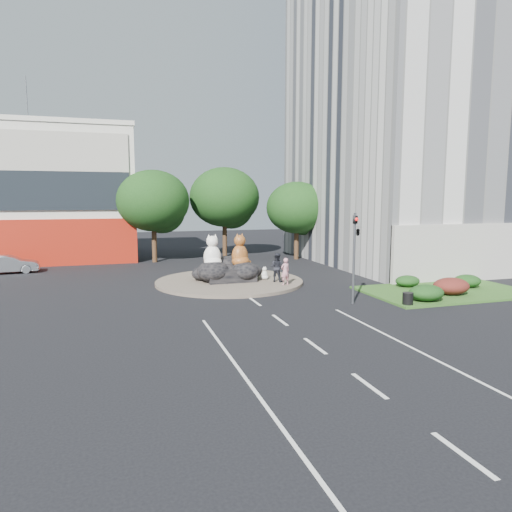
# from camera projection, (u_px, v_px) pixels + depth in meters

# --- Properties ---
(ground) EXTENTS (120.00, 120.00, 0.00)m
(ground) POSITION_uv_depth(u_px,v_px,m) (280.00, 320.00, 21.70)
(ground) COLOR black
(ground) RESTS_ON ground
(roundabout_island) EXTENTS (10.00, 10.00, 0.20)m
(roundabout_island) POSITION_uv_depth(u_px,v_px,m) (229.00, 282.00, 31.17)
(roundabout_island) COLOR brown
(roundabout_island) RESTS_ON ground
(rock_plinth) EXTENTS (3.20, 2.60, 0.90)m
(rock_plinth) POSITION_uv_depth(u_px,v_px,m) (229.00, 274.00, 31.10)
(rock_plinth) COLOR black
(rock_plinth) RESTS_ON roundabout_island
(office_tower) EXTENTS (20.00, 20.00, 35.00)m
(office_tower) POSITION_uv_depth(u_px,v_px,m) (430.00, 65.00, 40.52)
(office_tower) COLOR silver
(office_tower) RESTS_ON ground
(grass_verge) EXTENTS (10.00, 6.00, 0.12)m
(grass_verge) POSITION_uv_depth(u_px,v_px,m) (446.00, 291.00, 28.06)
(grass_verge) COLOR #2B511B
(grass_verge) RESTS_ON ground
(tree_left) EXTENTS (6.46, 6.46, 8.27)m
(tree_left) POSITION_uv_depth(u_px,v_px,m) (154.00, 204.00, 40.79)
(tree_left) COLOR #382314
(tree_left) RESTS_ON ground
(tree_mid) EXTENTS (6.84, 6.84, 8.76)m
(tree_mid) POSITION_uv_depth(u_px,v_px,m) (225.00, 200.00, 44.70)
(tree_mid) COLOR #382314
(tree_mid) RESTS_ON ground
(tree_right) EXTENTS (5.70, 5.70, 7.30)m
(tree_right) POSITION_uv_depth(u_px,v_px,m) (297.00, 210.00, 42.79)
(tree_right) COLOR #382314
(tree_right) RESTS_ON ground
(hedge_near_green) EXTENTS (2.00, 1.60, 0.90)m
(hedge_near_green) POSITION_uv_depth(u_px,v_px,m) (426.00, 293.00, 25.22)
(hedge_near_green) COLOR black
(hedge_near_green) RESTS_ON grass_verge
(hedge_red) EXTENTS (2.20, 1.76, 0.99)m
(hedge_red) POSITION_uv_depth(u_px,v_px,m) (451.00, 286.00, 26.90)
(hedge_red) COLOR #4A1B13
(hedge_red) RESTS_ON grass_verge
(hedge_mid_green) EXTENTS (1.80, 1.44, 0.81)m
(hedge_mid_green) POSITION_uv_depth(u_px,v_px,m) (467.00, 281.00, 29.06)
(hedge_mid_green) COLOR black
(hedge_mid_green) RESTS_ON grass_verge
(hedge_back_green) EXTENTS (1.60, 1.28, 0.72)m
(hedge_back_green) POSITION_uv_depth(u_px,v_px,m) (408.00, 281.00, 29.27)
(hedge_back_green) COLOR black
(hedge_back_green) RESTS_ON grass_verge
(traffic_light) EXTENTS (0.44, 1.24, 5.00)m
(traffic_light) POSITION_uv_depth(u_px,v_px,m) (356.00, 238.00, 24.63)
(traffic_light) COLOR #595B60
(traffic_light) RESTS_ON ground
(street_lamp) EXTENTS (2.34, 0.22, 8.06)m
(street_lamp) POSITION_uv_depth(u_px,v_px,m) (410.00, 215.00, 32.47)
(street_lamp) COLOR #595B60
(street_lamp) RESTS_ON ground
(cat_white) EXTENTS (1.39, 1.21, 2.29)m
(cat_white) POSITION_uv_depth(u_px,v_px,m) (212.00, 251.00, 30.54)
(cat_white) COLOR white
(cat_white) RESTS_ON rock_plinth
(cat_tabby) EXTENTS (1.80, 1.73, 2.31)m
(cat_tabby) POSITION_uv_depth(u_px,v_px,m) (240.00, 250.00, 31.01)
(cat_tabby) COLOR #AE7724
(cat_tabby) RESTS_ON rock_plinth
(kitten_calico) EXTENTS (0.69, 0.68, 0.88)m
(kitten_calico) POSITION_uv_depth(u_px,v_px,m) (213.00, 276.00, 30.13)
(kitten_calico) COLOR silver
(kitten_calico) RESTS_ON roundabout_island
(kitten_white) EXTENTS (0.70, 0.66, 0.91)m
(kitten_white) POSITION_uv_depth(u_px,v_px,m) (265.00, 273.00, 31.42)
(kitten_white) COLOR silver
(kitten_white) RESTS_ON roundabout_island
(pedestrian_pink) EXTENTS (0.73, 0.57, 1.75)m
(pedestrian_pink) POSITION_uv_depth(u_px,v_px,m) (285.00, 271.00, 29.35)
(pedestrian_pink) COLOR #C7818D
(pedestrian_pink) RESTS_ON roundabout_island
(pedestrian_dark) EXTENTS (1.19, 1.18, 1.94)m
(pedestrian_dark) POSITION_uv_depth(u_px,v_px,m) (277.00, 267.00, 30.49)
(pedestrian_dark) COLOR black
(pedestrian_dark) RESTS_ON roundabout_island
(parked_car) EXTENTS (4.33, 1.82, 1.39)m
(parked_car) POSITION_uv_depth(u_px,v_px,m) (9.00, 264.00, 35.10)
(parked_car) COLOR #A6A9AE
(parked_car) RESTS_ON ground
(litter_bin) EXTENTS (0.68, 0.68, 0.64)m
(litter_bin) POSITION_uv_depth(u_px,v_px,m) (408.00, 298.00, 24.39)
(litter_bin) COLOR black
(litter_bin) RESTS_ON grass_verge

